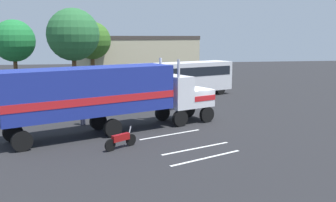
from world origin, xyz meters
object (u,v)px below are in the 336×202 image
at_px(semi_truck, 106,93).
at_px(parked_bus, 182,76).
at_px(tree_right, 14,41).
at_px(person_bystander, 83,112).
at_px(tree_center, 92,41).
at_px(tree_left, 73,35).
at_px(motorcycle, 121,140).

relative_size(semi_truck, parked_bus, 1.25).
bearing_deg(tree_right, person_bystander, -67.63).
bearing_deg(tree_center, tree_right, -167.95).
height_order(semi_truck, parked_bus, semi_truck).
xyz_separation_m(parked_bus, tree_center, (-8.86, 10.36, 3.38)).
xyz_separation_m(person_bystander, parked_bus, (9.35, 11.11, 1.17)).
bearing_deg(tree_left, tree_center, 77.86).
xyz_separation_m(semi_truck, tree_right, (-9.65, 22.10, 2.94)).
xyz_separation_m(motorcycle, tree_center, (-1.74, 27.47, 4.96)).
height_order(tree_left, tree_right, tree_left).
relative_size(tree_left, tree_center, 1.13).
bearing_deg(tree_center, tree_left, -102.14).
bearing_deg(motorcycle, parked_bus, 67.38).
height_order(person_bystander, motorcycle, person_bystander).
xyz_separation_m(person_bystander, motorcycle, (2.23, -6.00, -0.41)).
relative_size(semi_truck, tree_right, 1.78).
xyz_separation_m(tree_center, tree_right, (-8.57, -1.83, 0.02)).
height_order(parked_bus, motorcycle, parked_bus).
bearing_deg(person_bystander, motorcycle, -69.66).
height_order(tree_center, tree_right, tree_right).
distance_m(person_bystander, tree_left, 14.49).
distance_m(parked_bus, tree_center, 14.05).
distance_m(semi_truck, person_bystander, 3.35).
bearing_deg(parked_bus, tree_left, 167.48).
distance_m(parked_bus, motorcycle, 18.60).
xyz_separation_m(semi_truck, parked_bus, (7.79, 13.57, -0.46)).
distance_m(semi_truck, tree_left, 16.56).
height_order(person_bystander, tree_right, tree_right).
xyz_separation_m(person_bystander, tree_left, (-1.23, 13.46, 5.23)).
bearing_deg(tree_left, parked_bus, -12.52).
bearing_deg(motorcycle, semi_truck, 100.53).
height_order(parked_bus, tree_left, tree_left).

